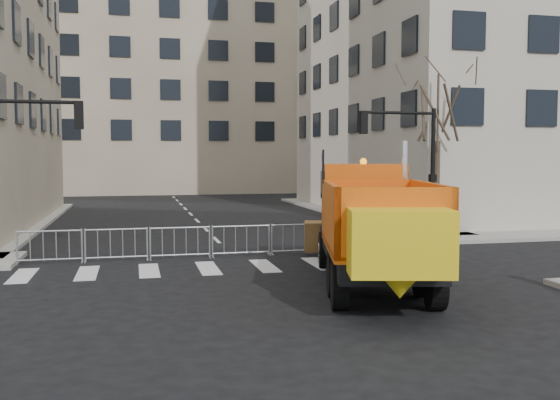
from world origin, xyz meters
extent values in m
plane|color=black|center=(0.00, 0.00, 0.00)|extent=(120.00, 120.00, 0.00)
cube|color=gray|center=(0.00, 8.50, 0.07)|extent=(64.00, 5.00, 0.15)
cube|color=tan|center=(0.00, 52.00, 12.00)|extent=(30.00, 18.00, 24.00)
cylinder|color=black|center=(8.50, 9.50, 2.70)|extent=(0.18, 0.18, 5.40)
cube|color=black|center=(2.87, 1.90, 0.98)|extent=(4.07, 7.76, 0.46)
cylinder|color=black|center=(2.46, 4.76, 0.57)|extent=(0.62, 1.19, 1.13)
cylinder|color=black|center=(4.56, 4.24, 0.57)|extent=(0.62, 1.19, 1.13)
cylinder|color=black|center=(1.50, 0.86, 0.57)|extent=(0.62, 1.19, 1.13)
cylinder|color=black|center=(3.60, 0.34, 0.57)|extent=(0.62, 1.19, 1.13)
cylinder|color=black|center=(1.18, -0.44, 0.57)|extent=(0.62, 1.19, 1.13)
cylinder|color=black|center=(3.28, -0.96, 0.57)|extent=(0.62, 1.19, 1.13)
cube|color=#D2520B|center=(3.66, 5.10, 1.70)|extent=(2.49, 2.12, 1.03)
cube|color=#D2520B|center=(3.34, 3.80, 2.32)|extent=(2.69, 2.16, 1.85)
cylinder|color=silver|center=(4.20, 2.79, 2.68)|extent=(0.14, 0.14, 2.47)
cube|color=#D2520B|center=(2.53, 0.50, 2.06)|extent=(3.58, 5.01, 1.70)
cube|color=yellow|center=(1.86, -2.20, 1.75)|extent=(2.24, 1.49, 1.34)
cube|color=brown|center=(4.08, 6.80, 0.67)|extent=(3.34, 1.37, 1.16)
imported|color=black|center=(3.19, 6.34, 0.99)|extent=(0.84, 0.69, 1.97)
imported|color=black|center=(4.60, 7.00, 0.87)|extent=(0.99, 0.85, 1.74)
imported|color=black|center=(4.82, 7.00, 1.02)|extent=(1.10, 1.27, 2.05)
cube|color=#A8160C|center=(3.45, 6.82, 0.70)|extent=(0.47, 0.42, 1.10)
camera|label=1|loc=(-3.31, -13.66, 3.47)|focal=40.00mm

